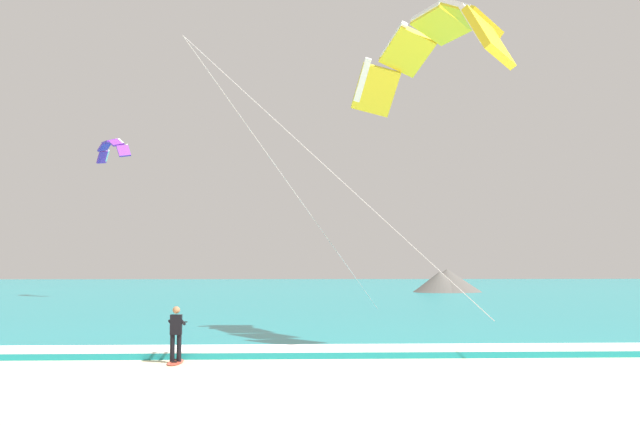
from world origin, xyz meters
TOP-DOWN VIEW (x-y plane):
  - sea at (0.00, 70.86)m, footprint 200.00×120.00m
  - surf_foam at (0.00, 11.86)m, footprint 200.00×1.99m
  - surfboard at (1.69, 10.20)m, footprint 0.46×1.41m
  - kitesurfer at (1.69, 10.21)m, footprint 0.55×0.53m
  - kite_primary at (10.32, 13.87)m, footprint 10.70×8.45m
  - kite_distant at (-10.72, 48.98)m, footprint 3.95×4.71m
  - headland_right at (21.02, 60.41)m, footprint 7.85×7.73m

SIDE VIEW (x-z plane):
  - surfboard at x=1.69m, z-range -0.02..0.07m
  - sea at x=0.00m, z-range 0.00..0.20m
  - surf_foam at x=0.00m, z-range 0.20..0.24m
  - kitesurfer at x=1.69m, z-range 0.10..1.79m
  - headland_right at x=21.02m, z-range -0.05..2.54m
  - kite_primary at x=10.32m, z-range 5.46..16.69m
  - kite_distant at x=-10.72m, z-range 12.26..14.23m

